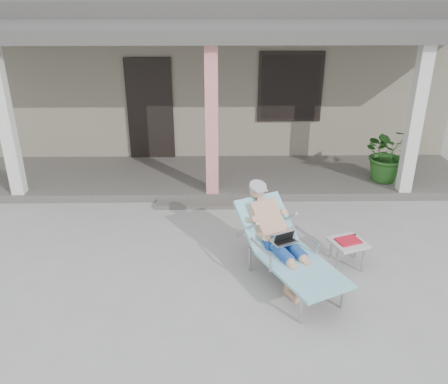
{
  "coord_description": "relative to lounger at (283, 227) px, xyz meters",
  "views": [
    {
      "loc": [
        0.09,
        -5.72,
        3.77
      ],
      "look_at": [
        0.19,
        0.6,
        0.85
      ],
      "focal_mm": 38.0,
      "sensor_mm": 36.0,
      "label": 1
    }
  ],
  "objects": [
    {
      "name": "house",
      "position": [
        -0.94,
        6.81,
        0.91
      ],
      "size": [
        10.4,
        5.4,
        3.3
      ],
      "color": "gray",
      "rests_on": "ground"
    },
    {
      "name": "lounger",
      "position": [
        0.0,
        0.0,
        0.0
      ],
      "size": [
        1.43,
        1.95,
        1.23
      ],
      "rotation": [
        0.0,
        0.0,
        0.45
      ],
      "color": "#B7B7BC",
      "rests_on": "ground"
    },
    {
      "name": "porch_step",
      "position": [
        -0.94,
        2.17,
        -0.72
      ],
      "size": [
        2.0,
        0.3,
        0.07
      ],
      "primitive_type": "cube",
      "color": "#605B56",
      "rests_on": "ground"
    },
    {
      "name": "potted_palm",
      "position": [
        2.38,
        2.96,
        -0.07
      ],
      "size": [
        1.02,
        0.9,
        1.08
      ],
      "primitive_type": "imported",
      "rotation": [
        0.0,
        0.0,
        0.07
      ],
      "color": "#26591E",
      "rests_on": "porch_deck"
    },
    {
      "name": "side_table",
      "position": [
        0.97,
        0.27,
        -0.42
      ],
      "size": [
        0.58,
        0.58,
        0.4
      ],
      "rotation": [
        0.0,
        0.0,
        0.36
      ],
      "color": "beige",
      "rests_on": "ground"
    },
    {
      "name": "porch_deck",
      "position": [
        -0.94,
        3.32,
        -0.68
      ],
      "size": [
        10.0,
        2.0,
        0.15
      ],
      "primitive_type": "cube",
      "color": "#605B56",
      "rests_on": "ground"
    },
    {
      "name": "porch_overhang",
      "position": [
        -0.94,
        3.26,
        2.03
      ],
      "size": [
        10.0,
        2.3,
        2.85
      ],
      "color": "silver",
      "rests_on": "porch_deck"
    },
    {
      "name": "ground",
      "position": [
        -0.94,
        0.32,
        -0.76
      ],
      "size": [
        60.0,
        60.0,
        0.0
      ],
      "primitive_type": "plane",
      "color": "#9E9E99",
      "rests_on": "ground"
    }
  ]
}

